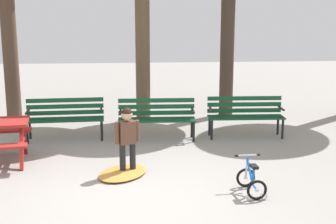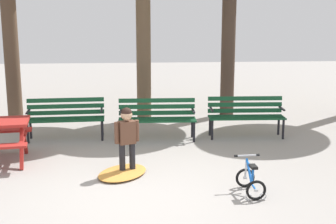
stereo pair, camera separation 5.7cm
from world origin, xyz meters
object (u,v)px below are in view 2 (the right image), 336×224
park_bench_right (246,113)px  park_bench_left (157,116)px  child_standing (127,135)px  kids_bicycle (251,181)px  park_bench_far_left (66,115)px

park_bench_right → park_bench_left: bearing=-177.5°
park_bench_left → child_standing: 2.17m
kids_bicycle → child_standing: bearing=150.2°
park_bench_far_left → kids_bicycle: park_bench_far_left is taller
park_bench_left → kids_bicycle: park_bench_left is taller
child_standing → park_bench_left: bearing=73.7°
park_bench_far_left → park_bench_right: (3.81, -0.10, 0.00)m
child_standing → kids_bicycle: 2.14m
child_standing → park_bench_far_left: bearing=119.8°
park_bench_right → child_standing: size_ratio=1.45×
park_bench_far_left → park_bench_left: same height
park_bench_left → child_standing: bearing=-106.3°
park_bench_far_left → park_bench_right: same height
park_bench_far_left → kids_bicycle: size_ratio=2.80×
child_standing → kids_bicycle: bearing=-29.8°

